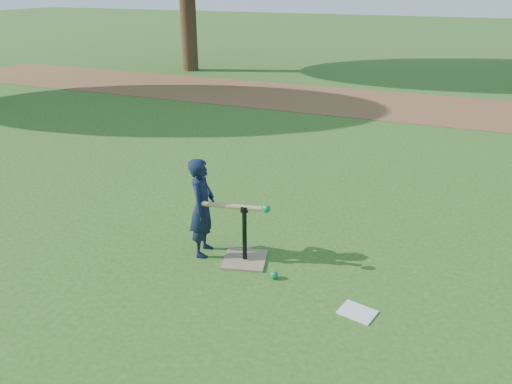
% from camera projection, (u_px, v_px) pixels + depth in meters
% --- Properties ---
extents(ground, '(80.00, 80.00, 0.00)m').
position_uv_depth(ground, '(217.00, 247.00, 5.40)').
color(ground, '#285116').
rests_on(ground, ground).
extents(dirt_strip, '(24.00, 3.00, 0.01)m').
position_uv_depth(dirt_strip, '(361.00, 102.00, 11.76)').
color(dirt_strip, brown).
rests_on(dirt_strip, ground).
extents(child, '(0.33, 0.43, 1.05)m').
position_uv_depth(child, '(202.00, 207.00, 5.09)').
color(child, black).
rests_on(child, ground).
extents(wiffle_ball_ground, '(0.08, 0.08, 0.08)m').
position_uv_depth(wiffle_ball_ground, '(274.00, 275.00, 4.82)').
color(wiffle_ball_ground, '#0B7F40').
rests_on(wiffle_ball_ground, ground).
extents(clipboard, '(0.34, 0.29, 0.01)m').
position_uv_depth(clipboard, '(357.00, 312.00, 4.33)').
color(clipboard, silver).
rests_on(clipboard, ground).
extents(batting_tee, '(0.52, 0.52, 0.61)m').
position_uv_depth(batting_tee, '(245.00, 251.00, 5.10)').
color(batting_tee, '#857254').
rests_on(batting_tee, ground).
extents(swing_action, '(0.73, 0.16, 0.10)m').
position_uv_depth(swing_action, '(236.00, 207.00, 4.92)').
color(swing_action, tan).
rests_on(swing_action, ground).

